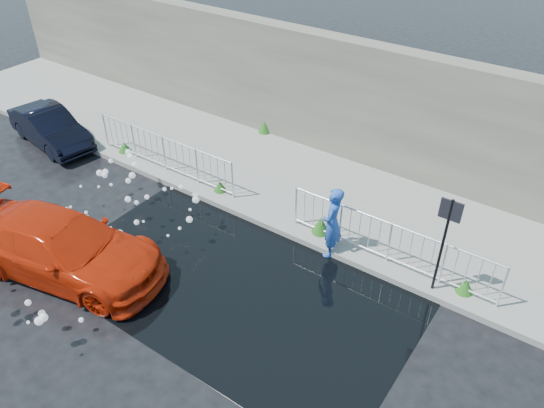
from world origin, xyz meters
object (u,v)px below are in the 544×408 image
Objects in this scene: sign_post at (446,232)px; dark_car at (50,127)px; person at (332,223)px; red_car at (63,247)px.

dark_car is at bearing -177.71° from sign_post.
sign_post is at bearing -78.32° from dark_car.
red_car is at bearing -60.89° from person.
red_car is 2.64× the size of person.
dark_car is 10.00m from person.
person is at bearing -78.32° from dark_car.
dark_car is at bearing 44.00° from red_car.
sign_post is at bearing 80.79° from person.
person reaches higher than red_car.
red_car is (-7.11, -4.06, -1.02)m from sign_post.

